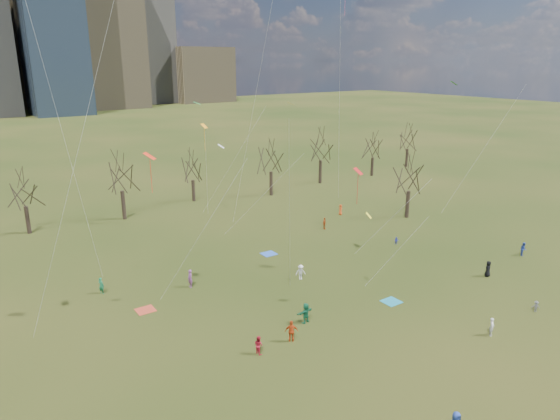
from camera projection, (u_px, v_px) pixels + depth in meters
ground at (361, 323)px, 42.12m from camera, size 500.00×500.00×0.00m
bare_tree_row at (176, 174)px, 69.58m from camera, size 113.04×29.80×9.50m
blanket_teal at (391, 302)px, 45.78m from camera, size 1.60×1.50×0.03m
blanket_navy at (269, 254)px, 57.11m from camera, size 1.60×1.50×0.03m
blanket_crimson at (145, 310)px, 44.23m from camera, size 1.60×1.50×0.03m
person_1 at (492, 327)px, 39.99m from camera, size 0.67×0.59×1.53m
person_2 at (259, 345)px, 37.50m from camera, size 0.64×0.78×1.47m
person_3 at (536, 306)px, 43.83m from camera, size 0.74×0.75×1.03m
person_4 at (292, 331)px, 39.07m from camera, size 1.12×0.95×1.79m
person_5 at (306, 313)px, 41.90m from camera, size 1.70×0.72×1.78m
person_6 at (488, 269)px, 50.95m from camera, size 0.97×0.89×1.67m
person_7 at (190, 278)px, 48.50m from camera, size 0.45×0.67×1.81m
person_8 at (396, 241)px, 59.93m from camera, size 0.51×0.56×0.93m
person_9 at (301, 272)px, 50.29m from camera, size 1.15×0.93×1.56m
person_10 at (324, 223)px, 65.33m from camera, size 0.98×0.81×1.57m
person_12 at (341, 210)px, 71.37m from camera, size 0.80×0.90×1.54m
person_13 at (101, 286)px, 47.19m from camera, size 0.64×0.71×1.63m
person_14 at (523, 249)px, 56.45m from camera, size 0.96×0.91×1.56m
kites_airborne at (253, 147)px, 50.86m from camera, size 63.99×34.48×29.73m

